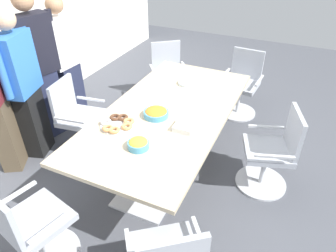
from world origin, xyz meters
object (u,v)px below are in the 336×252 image
object	(u,v)px
office_chair_1	(32,229)
office_chair_5	(168,77)
office_chair_4	(241,87)
snack_bowl_chips_yellow	(138,144)
conference_table	(168,120)
person_standing_2	(39,66)
plate_stack	(188,83)
snack_bowl_chips_orange	(156,113)
person_standing_3	(65,60)
office_chair_0	(79,121)
donut_platter	(117,124)
office_chair_3	(272,155)
napkin_pile	(185,127)
person_standing_1	(23,86)

from	to	relation	value
office_chair_1	office_chair_5	distance (m)	2.95
office_chair_4	office_chair_5	distance (m)	1.09
office_chair_1	snack_bowl_chips_yellow	size ratio (longest dim) A/B	4.88
conference_table	person_standing_2	distance (m)	1.71
office_chair_1	plate_stack	xyz separation A→B (m)	(2.20, -0.42, 0.36)
office_chair_4	snack_bowl_chips_orange	size ratio (longest dim) A/B	3.62
plate_stack	person_standing_3	bearing A→B (deg)	98.46
office_chair_4	person_standing_3	bearing A→B (deg)	32.36
office_chair_0	plate_stack	size ratio (longest dim) A/B	4.01
plate_stack	donut_platter	bearing A→B (deg)	165.85
conference_table	office_chair_0	distance (m)	1.13
office_chair_4	office_chair_5	size ratio (longest dim) A/B	1.00
person_standing_2	donut_platter	bearing A→B (deg)	84.73
office_chair_3	plate_stack	distance (m)	1.29
napkin_pile	person_standing_2	bearing A→B (deg)	83.30
conference_table	person_standing_2	xyz separation A→B (m)	(-0.02, 1.68, 0.33)
conference_table	person_standing_2	size ratio (longest dim) A/B	1.32
snack_bowl_chips_yellow	person_standing_1	bearing A→B (deg)	80.02
office_chair_1	snack_bowl_chips_orange	bearing A→B (deg)	87.52
person_standing_2	plate_stack	distance (m)	1.79
person_standing_2	donut_platter	xyz separation A→B (m)	(-0.44, -1.36, -0.18)
office_chair_4	office_chair_5	bearing A→B (deg)	12.35
person_standing_2	napkin_pile	world-z (taller)	person_standing_2
snack_bowl_chips_yellow	donut_platter	world-z (taller)	snack_bowl_chips_yellow
snack_bowl_chips_orange	napkin_pile	xyz separation A→B (m)	(-0.10, -0.35, -0.01)
person_standing_3	snack_bowl_chips_orange	xyz separation A→B (m)	(-0.57, -1.61, -0.07)
plate_stack	napkin_pile	world-z (taller)	napkin_pile
office_chair_1	snack_bowl_chips_yellow	bearing A→B (deg)	74.07
office_chair_1	snack_bowl_chips_yellow	world-z (taller)	office_chair_1
office_chair_1	office_chair_0	bearing A→B (deg)	128.19
person_standing_3	napkin_pile	world-z (taller)	person_standing_3
conference_table	person_standing_3	size ratio (longest dim) A/B	1.44
office_chair_5	donut_platter	xyz separation A→B (m)	(-1.86, -0.31, 0.36)
person_standing_1	napkin_pile	xyz separation A→B (m)	(0.15, -1.84, -0.12)
office_chair_1	napkin_pile	world-z (taller)	office_chair_1
office_chair_4	person_standing_1	world-z (taller)	person_standing_1
snack_bowl_chips_orange	plate_stack	size ratio (longest dim) A/B	1.11
donut_platter	office_chair_0	bearing A→B (deg)	68.05
office_chair_3	person_standing_2	size ratio (longest dim) A/B	0.50
person_standing_1	napkin_pile	world-z (taller)	person_standing_1
office_chair_5	person_standing_2	bearing A→B (deg)	15.35
office_chair_3	office_chair_1	bearing A→B (deg)	119.05
conference_table	office_chair_0	bearing A→B (deg)	97.92
donut_platter	office_chair_4	bearing A→B (deg)	-20.87
office_chair_5	snack_bowl_chips_yellow	world-z (taller)	office_chair_5
snack_bowl_chips_yellow	office_chair_5	bearing A→B (deg)	17.83
person_standing_3	napkin_pile	size ratio (longest dim) A/B	9.15
person_standing_1	snack_bowl_chips_yellow	xyz separation A→B (m)	(-0.28, -1.58, -0.10)
snack_bowl_chips_orange	person_standing_3	bearing A→B (deg)	70.61
napkin_pile	snack_bowl_chips_yellow	bearing A→B (deg)	149.14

